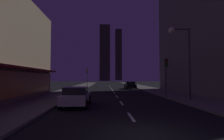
{
  "coord_description": "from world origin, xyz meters",
  "views": [
    {
      "loc": [
        -1.5,
        -6.48,
        2.15
      ],
      "look_at": [
        0.0,
        25.88,
        3.6
      ],
      "focal_mm": 28.06,
      "sensor_mm": 36.0,
      "label": 1
    }
  ],
  "objects_px": {
    "fire_hydrant_far_left": "(79,88)",
    "street_lamp_right": "(180,46)",
    "traffic_light_far_left": "(87,73)",
    "car_parked_near": "(76,96)",
    "car_parked_far": "(130,85)",
    "traffic_light_near_right": "(166,69)"
  },
  "relations": [
    {
      "from": "fire_hydrant_far_left",
      "to": "street_lamp_right",
      "type": "relative_size",
      "value": 0.1
    },
    {
      "from": "car_parked_far",
      "to": "traffic_light_near_right",
      "type": "bearing_deg",
      "value": -82.5
    },
    {
      "from": "fire_hydrant_far_left",
      "to": "traffic_light_near_right",
      "type": "height_order",
      "value": "traffic_light_near_right"
    },
    {
      "from": "traffic_light_near_right",
      "to": "street_lamp_right",
      "type": "height_order",
      "value": "street_lamp_right"
    },
    {
      "from": "car_parked_near",
      "to": "street_lamp_right",
      "type": "distance_m",
      "value": 10.14
    },
    {
      "from": "car_parked_near",
      "to": "street_lamp_right",
      "type": "xyz_separation_m",
      "value": [
        8.98,
        1.84,
        4.33
      ]
    },
    {
      "from": "car_parked_near",
      "to": "car_parked_far",
      "type": "height_order",
      "value": "same"
    },
    {
      "from": "traffic_light_far_left",
      "to": "traffic_light_near_right",
      "type": "bearing_deg",
      "value": -64.3
    },
    {
      "from": "fire_hydrant_far_left",
      "to": "traffic_light_far_left",
      "type": "height_order",
      "value": "traffic_light_far_left"
    },
    {
      "from": "car_parked_far",
      "to": "fire_hydrant_far_left",
      "type": "distance_m",
      "value": 9.92
    },
    {
      "from": "car_parked_near",
      "to": "car_parked_far",
      "type": "bearing_deg",
      "value": 70.44
    },
    {
      "from": "car_parked_near",
      "to": "traffic_light_far_left",
      "type": "relative_size",
      "value": 1.01
    },
    {
      "from": "traffic_light_far_left",
      "to": "street_lamp_right",
      "type": "xyz_separation_m",
      "value": [
        10.88,
        -26.85,
        1.87
      ]
    },
    {
      "from": "car_parked_far",
      "to": "fire_hydrant_far_left",
      "type": "xyz_separation_m",
      "value": [
        -9.5,
        -2.84,
        -0.29
      ]
    },
    {
      "from": "car_parked_far",
      "to": "fire_hydrant_far_left",
      "type": "bearing_deg",
      "value": -163.37
    },
    {
      "from": "car_parked_near",
      "to": "car_parked_far",
      "type": "relative_size",
      "value": 1.0
    },
    {
      "from": "car_parked_near",
      "to": "traffic_light_far_left",
      "type": "height_order",
      "value": "traffic_light_far_left"
    },
    {
      "from": "fire_hydrant_far_left",
      "to": "traffic_light_far_left",
      "type": "relative_size",
      "value": 0.16
    },
    {
      "from": "street_lamp_right",
      "to": "traffic_light_far_left",
      "type": "bearing_deg",
      "value": 112.06
    },
    {
      "from": "car_parked_near",
      "to": "traffic_light_near_right",
      "type": "height_order",
      "value": "traffic_light_near_right"
    },
    {
      "from": "car_parked_near",
      "to": "traffic_light_far_left",
      "type": "distance_m",
      "value": 28.86
    },
    {
      "from": "car_parked_near",
      "to": "traffic_light_near_right",
      "type": "xyz_separation_m",
      "value": [
        9.1,
        5.84,
        2.45
      ]
    }
  ]
}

